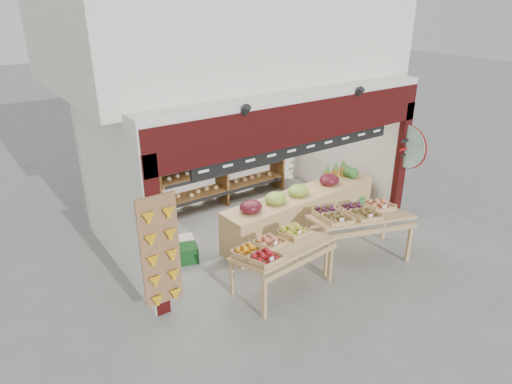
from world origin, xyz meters
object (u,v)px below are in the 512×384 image
at_px(refrigerator, 117,196).
at_px(cardboard_stack, 169,248).
at_px(watermelon_pile, 358,212).
at_px(mid_counter, 300,212).
at_px(display_table_right, 356,215).
at_px(display_table_left, 275,248).
at_px(back_shelving, 221,152).

distance_m(refrigerator, cardboard_stack, 1.65).
relative_size(cardboard_stack, watermelon_pile, 1.59).
distance_m(mid_counter, display_table_right, 1.33).
xyz_separation_m(display_table_left, display_table_right, (1.87, 0.01, 0.08)).
distance_m(back_shelving, mid_counter, 2.43).
height_order(refrigerator, cardboard_stack, refrigerator).
height_order(cardboard_stack, mid_counter, mid_counter).
bearing_deg(display_table_left, mid_counter, 38.19).
bearing_deg(watermelon_pile, display_table_left, -161.72).
relative_size(refrigerator, mid_counter, 0.48).
xyz_separation_m(cardboard_stack, mid_counter, (2.68, -0.60, 0.23)).
relative_size(mid_counter, display_table_left, 2.13).
xyz_separation_m(back_shelving, mid_counter, (0.53, -2.24, -0.77)).
distance_m(mid_counter, display_table_left, 2.05).
relative_size(back_shelving, watermelon_pile, 4.74).
relative_size(cardboard_stack, display_table_right, 0.56).
bearing_deg(display_table_right, watermelon_pile, 39.47).
relative_size(display_table_left, watermelon_pile, 2.46).
xyz_separation_m(back_shelving, watermelon_pile, (2.03, -2.47, -1.09)).
xyz_separation_m(refrigerator, mid_counter, (3.07, -2.08, -0.38)).
distance_m(display_table_left, display_table_right, 1.87).
xyz_separation_m(display_table_right, watermelon_pile, (1.23, 1.01, -0.69)).
bearing_deg(display_table_left, display_table_right, 0.27).
bearing_deg(display_table_right, refrigerator, 135.17).
bearing_deg(back_shelving, display_table_left, -107.00).
xyz_separation_m(cardboard_stack, watermelon_pile, (4.18, -0.83, -0.08)).
distance_m(cardboard_stack, watermelon_pile, 4.26).
height_order(refrigerator, display_table_right, refrigerator).
distance_m(refrigerator, display_table_right, 4.72).
bearing_deg(display_table_right, display_table_left, -179.73).
xyz_separation_m(mid_counter, display_table_right, (0.27, -1.25, 0.38)).
bearing_deg(refrigerator, display_table_left, -74.95).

